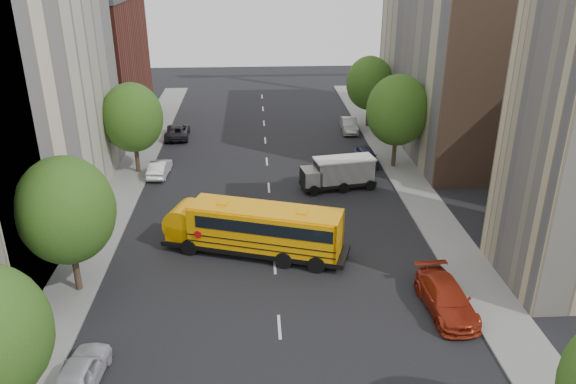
{
  "coord_description": "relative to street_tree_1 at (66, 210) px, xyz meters",
  "views": [
    {
      "loc": [
        -0.98,
        -31.24,
        17.6
      ],
      "look_at": [
        1.05,
        2.0,
        3.08
      ],
      "focal_mm": 35.0,
      "sensor_mm": 36.0,
      "label": 1
    }
  ],
  "objects": [
    {
      "name": "parked_car_5",
      "position": [
        19.8,
        28.39,
        -4.24
      ],
      "size": [
        1.68,
        4.36,
        1.41
      ],
      "primitive_type": "imported",
      "rotation": [
        0.0,
        0.0,
        -0.04
      ],
      "color": "gray",
      "rests_on": "ground"
    },
    {
      "name": "street_tree_1",
      "position": [
        0.0,
        0.0,
        0.0
      ],
      "size": [
        5.12,
        5.12,
        7.9
      ],
      "color": "#38281C",
      "rests_on": "ground"
    },
    {
      "name": "parked_car_2",
      "position": [
        2.2,
        27.5,
        -4.27
      ],
      "size": [
        2.48,
        5.02,
        1.37
      ],
      "primitive_type": "imported",
      "rotation": [
        0.0,
        0.0,
        3.18
      ],
      "color": "black",
      "rests_on": "ground"
    },
    {
      "name": "building_left_redbrick",
      "position": [
        -7.0,
        32.0,
        1.55
      ],
      "size": [
        10.0,
        15.0,
        13.0
      ],
      "primitive_type": "cube",
      "color": "maroon",
      "rests_on": "ground"
    },
    {
      "name": "parked_car_4",
      "position": [
        19.8,
        19.07,
        -4.26
      ],
      "size": [
        1.88,
        4.18,
        1.39
      ],
      "primitive_type": "imported",
      "rotation": [
        0.0,
        0.0,
        0.06
      ],
      "color": "#323558",
      "rests_on": "ground"
    },
    {
      "name": "street_tree_2",
      "position": [
        0.0,
        18.0,
        -0.12
      ],
      "size": [
        4.99,
        4.99,
        7.71
      ],
      "color": "#38281C",
      "rests_on": "ground"
    },
    {
      "name": "school_bus",
      "position": [
        9.74,
        3.62,
        -3.12
      ],
      "size": [
        11.83,
        6.14,
        3.28
      ],
      "rotation": [
        0.0,
        0.0,
        -0.32
      ],
      "color": "black",
      "rests_on": "ground"
    },
    {
      "name": "street_tree_4",
      "position": [
        22.0,
        18.0,
        0.12
      ],
      "size": [
        5.25,
        5.25,
        8.1
      ],
      "color": "#38281C",
      "rests_on": "ground"
    },
    {
      "name": "building_right_far",
      "position": [
        29.0,
        24.0,
        4.05
      ],
      "size": [
        10.0,
        22.0,
        18.0
      ],
      "primitive_type": "cube",
      "color": "tan",
      "rests_on": "ground"
    },
    {
      "name": "sidewalk_left",
      "position": [
        -0.5,
        9.0,
        -4.89
      ],
      "size": [
        3.0,
        80.0,
        0.12
      ],
      "primitive_type": "cube",
      "color": "slate",
      "rests_on": "ground"
    },
    {
      "name": "ground",
      "position": [
        11.0,
        4.0,
        -4.95
      ],
      "size": [
        120.0,
        120.0,
        0.0
      ],
      "primitive_type": "plane",
      "color": "black",
      "rests_on": "ground"
    },
    {
      "name": "sidewalk_right",
      "position": [
        22.5,
        9.0,
        -4.89
      ],
      "size": [
        3.0,
        80.0,
        0.12
      ],
      "primitive_type": "cube",
      "color": "slate",
      "rests_on": "ground"
    },
    {
      "name": "parked_car_0",
      "position": [
        2.2,
        -7.62,
        -4.23
      ],
      "size": [
        2.04,
        4.37,
        1.45
      ],
      "primitive_type": "imported",
      "rotation": [
        0.0,
        0.0,
        3.06
      ],
      "color": "silver",
      "rests_on": "ground"
    },
    {
      "name": "parked_car_1",
      "position": [
        1.94,
        17.17,
        -4.29
      ],
      "size": [
        1.62,
        4.07,
        1.32
      ],
      "primitive_type": "imported",
      "rotation": [
        0.0,
        0.0,
        3.08
      ],
      "color": "silver",
      "rests_on": "ground"
    },
    {
      "name": "street_tree_5",
      "position": [
        22.0,
        30.0,
        -0.25
      ],
      "size": [
        4.86,
        4.86,
        7.51
      ],
      "color": "#38281C",
      "rests_on": "ground"
    },
    {
      "name": "safari_truck",
      "position": [
        16.51,
        13.57,
        -3.62
      ],
      "size": [
        6.13,
        3.08,
        2.51
      ],
      "rotation": [
        0.0,
        0.0,
        0.17
      ],
      "color": "black",
      "rests_on": "ground"
    },
    {
      "name": "building_right_sidewall",
      "position": [
        29.0,
        13.0,
        4.05
      ],
      "size": [
        10.1,
        0.3,
        18.0
      ],
      "primitive_type": "cube",
      "color": "brown",
      "rests_on": "ground"
    },
    {
      "name": "parked_car_3",
      "position": [
        19.8,
        -3.11,
        -4.18
      ],
      "size": [
        2.46,
        5.45,
        1.55
      ],
      "primitive_type": "imported",
      "rotation": [
        0.0,
        0.0,
        0.05
      ],
      "color": "maroon",
      "rests_on": "ground"
    },
    {
      "name": "lane_markings",
      "position": [
        11.0,
        14.0,
        -4.95
      ],
      "size": [
        0.15,
        64.0,
        0.01
      ],
      "primitive_type": "cube",
      "color": "silver",
      "rests_on": "ground"
    }
  ]
}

